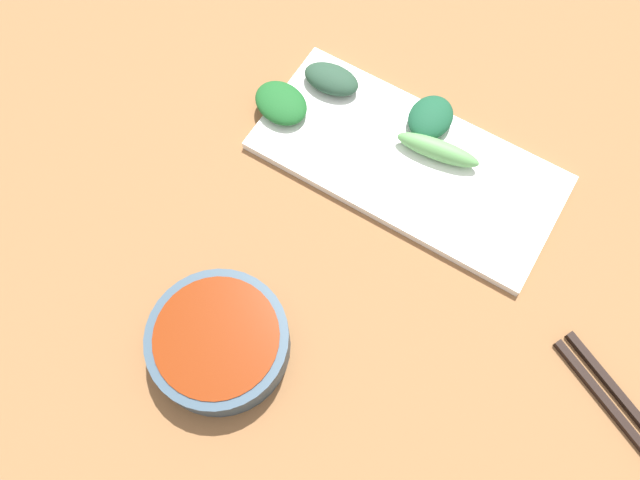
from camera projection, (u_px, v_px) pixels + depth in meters
tabletop at (340, 234)px, 0.73m from camera, size 2.10×2.10×0.02m
sauce_bowl at (219, 341)px, 0.64m from camera, size 0.14×0.14×0.04m
serving_plate at (408, 162)px, 0.74m from camera, size 0.16×0.36×0.01m
broccoli_leafy_0 at (281, 103)px, 0.76m from camera, size 0.07×0.08×0.02m
broccoli_stalk_1 at (438, 150)px, 0.73m from camera, size 0.04×0.10×0.02m
broccoli_leafy_2 at (431, 117)px, 0.75m from camera, size 0.06×0.05×0.02m
broccoli_leafy_3 at (331, 79)px, 0.77m from camera, size 0.05×0.07×0.02m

